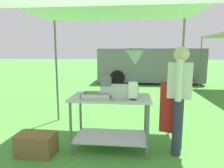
% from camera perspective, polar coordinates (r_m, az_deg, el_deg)
% --- Properties ---
extents(ground_plane, '(70.00, 70.00, 0.00)m').
position_cam_1_polar(ground_plane, '(8.15, 3.85, -1.83)').
color(ground_plane, '#478E38').
extents(stall_canopy, '(2.87, 2.41, 2.24)m').
position_cam_1_polar(stall_canopy, '(3.20, -0.20, 20.33)').
color(stall_canopy, slate).
rests_on(stall_canopy, ground).
extents(donut_cart, '(1.21, 0.66, 0.85)m').
position_cam_1_polar(donut_cart, '(3.18, -0.38, -7.87)').
color(donut_cart, '#B7B7BC').
rests_on(donut_cart, ground).
extents(donut_tray, '(0.44, 0.30, 0.07)m').
position_cam_1_polar(donut_tray, '(3.04, -4.30, -3.45)').
color(donut_tray, '#B7B7BC').
rests_on(donut_tray, donut_cart).
extents(donut_fryer, '(0.64, 0.28, 0.73)m').
position_cam_1_polar(donut_fryer, '(3.02, 3.42, 1.49)').
color(donut_fryer, '#B7B7BC').
rests_on(donut_fryer, donut_cart).
extents(menu_sign, '(0.13, 0.05, 0.26)m').
position_cam_1_polar(menu_sign, '(2.89, 5.92, -2.28)').
color(menu_sign, black).
rests_on(menu_sign, donut_cart).
extents(vendor, '(0.47, 0.53, 1.61)m').
position_cam_1_polar(vendor, '(3.17, 18.36, -2.86)').
color(vendor, '#2D3347').
rests_on(vendor, ground).
extents(supply_crate, '(0.56, 0.38, 0.32)m').
position_cam_1_polar(supply_crate, '(3.36, -20.48, -15.60)').
color(supply_crate, brown).
rests_on(supply_crate, ground).
extents(van_grey, '(5.07, 2.19, 1.69)m').
position_cam_1_polar(van_grey, '(10.44, 10.35, 5.28)').
color(van_grey, slate).
rests_on(van_grey, ground).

